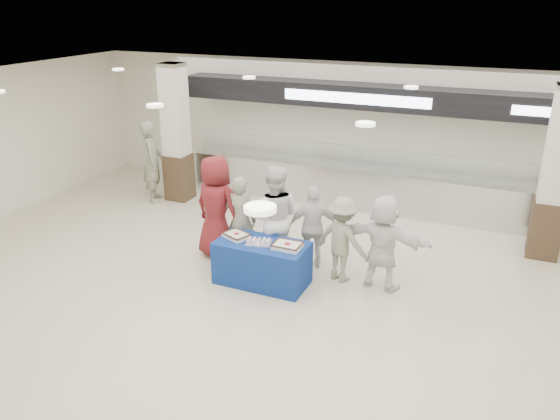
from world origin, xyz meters
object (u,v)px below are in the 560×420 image
at_px(sheet_cake_left, 236,235).
at_px(sheet_cake_right, 287,245).
at_px(soldier_b, 342,239).
at_px(display_table, 262,263).
at_px(civilian_white, 383,242).
at_px(soldier_a, 241,219).
at_px(chef_short, 313,227).
at_px(cupcake_tray, 259,241).
at_px(chef_tall, 274,218).
at_px(civilian_maroon, 216,207).
at_px(soldier_bg, 152,162).

xyz_separation_m(sheet_cake_left, sheet_cake_right, (0.96, -0.05, 0.00)).
bearing_deg(soldier_b, display_table, 46.86).
height_order(sheet_cake_right, civilian_white, civilian_white).
xyz_separation_m(sheet_cake_left, soldier_a, (-0.22, 0.61, 0.02)).
xyz_separation_m(display_table, soldier_b, (1.20, 0.64, 0.38)).
distance_m(chef_short, soldier_b, 0.67).
bearing_deg(soldier_a, display_table, 137.06).
height_order(cupcake_tray, chef_short, chef_short).
xyz_separation_m(sheet_cake_left, cupcake_tray, (0.45, -0.07, -0.01)).
height_order(display_table, civilian_white, civilian_white).
distance_m(chef_tall, civilian_white, 1.96).
relative_size(cupcake_tray, civilian_white, 0.29).
distance_m(display_table, civilian_white, 2.05).
xyz_separation_m(soldier_a, chef_short, (1.30, 0.26, -0.05)).
xyz_separation_m(display_table, sheet_cake_left, (-0.49, 0.03, 0.42)).
relative_size(chef_tall, soldier_b, 1.26).
xyz_separation_m(civilian_maroon, civilian_white, (3.11, 0.00, -0.15)).
bearing_deg(cupcake_tray, sheet_cake_right, 1.71).
bearing_deg(chef_tall, civilian_maroon, -16.29).
distance_m(sheet_cake_left, civilian_maroon, 0.96).
relative_size(civilian_maroon, civilian_white, 1.18).
xyz_separation_m(soldier_b, civilian_white, (0.70, 0.00, 0.07)).
bearing_deg(chef_short, civilian_white, 145.46).
xyz_separation_m(chef_tall, soldier_b, (1.26, 0.00, -0.20)).
bearing_deg(chef_tall, civilian_white, 163.71).
bearing_deg(soldier_a, soldier_b, 179.02).
bearing_deg(chef_short, soldier_bg, -44.17).
height_order(soldier_b, soldier_bg, soldier_bg).
distance_m(cupcake_tray, civilian_maroon, 1.37).
relative_size(cupcake_tray, soldier_a, 0.29).
bearing_deg(civilian_white, chef_short, -1.93).
bearing_deg(display_table, soldier_bg, 147.45).
bearing_deg(cupcake_tray, soldier_b, 28.57).
xyz_separation_m(sheet_cake_left, soldier_b, (1.69, 0.61, -0.04)).
bearing_deg(sheet_cake_right, display_table, 177.28).
bearing_deg(chef_short, soldier_b, 133.67).
distance_m(chef_tall, soldier_b, 1.27).
bearing_deg(soldier_bg, chef_short, -141.16).
height_order(soldier_a, soldier_bg, soldier_bg).
xyz_separation_m(sheet_cake_left, chef_short, (1.08, 0.87, -0.03)).
bearing_deg(chef_tall, soldier_a, -16.29).
height_order(civilian_maroon, soldier_a, civilian_maroon).
bearing_deg(civilian_white, sheet_cake_right, 34.24).
xyz_separation_m(display_table, soldier_a, (-0.71, 0.64, 0.44)).
height_order(sheet_cake_right, civilian_maroon, civilian_maroon).
bearing_deg(soldier_b, soldier_a, 18.83).
xyz_separation_m(cupcake_tray, chef_tall, (-0.01, 0.68, 0.17)).
distance_m(sheet_cake_left, cupcake_tray, 0.45).
bearing_deg(sheet_cake_right, civilian_maroon, 158.48).
bearing_deg(cupcake_tray, soldier_a, 134.68).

